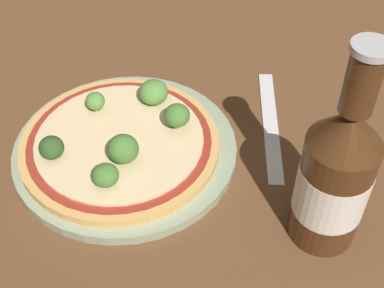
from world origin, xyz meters
The scene contains 11 objects.
ground_plane centered at (0.00, 0.00, 0.00)m, with size 3.00×3.00×0.00m, color brown.
plate centered at (-0.01, -0.01, 0.01)m, with size 0.26×0.26×0.01m.
pizza centered at (-0.01, -0.01, 0.02)m, with size 0.23×0.23×0.01m.
broccoli_floret_0 centered at (-0.09, -0.02, 0.04)m, with size 0.03×0.03×0.03m.
broccoli_floret_1 centered at (-0.01, -0.04, 0.04)m, with size 0.03×0.03×0.03m.
broccoli_floret_2 centered at (-0.04, 0.04, 0.04)m, with size 0.02×0.02×0.03m.
broccoli_floret_3 centered at (0.05, 0.00, 0.04)m, with size 0.03×0.03×0.03m.
broccoli_floret_4 centered at (-0.03, -0.07, 0.04)m, with size 0.03×0.03×0.02m.
broccoli_floret_5 centered at (0.03, 0.05, 0.04)m, with size 0.03×0.03×0.03m.
beer_bottle centered at (0.18, -0.15, 0.08)m, with size 0.07×0.07×0.23m.
fork centered at (0.17, 0.01, 0.00)m, with size 0.06×0.20×0.00m.
Camera 1 is at (0.00, -0.45, 0.45)m, focal length 50.00 mm.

